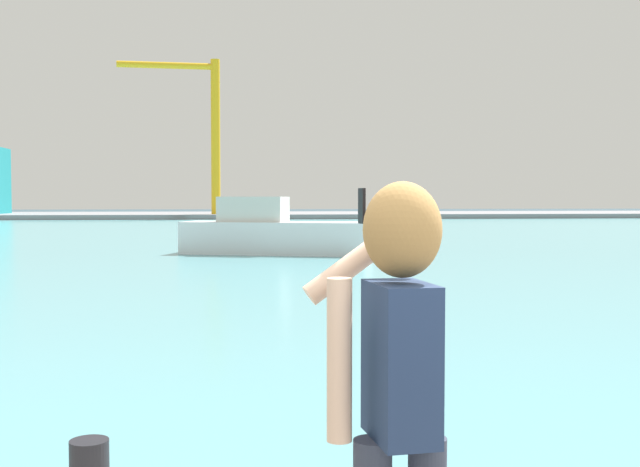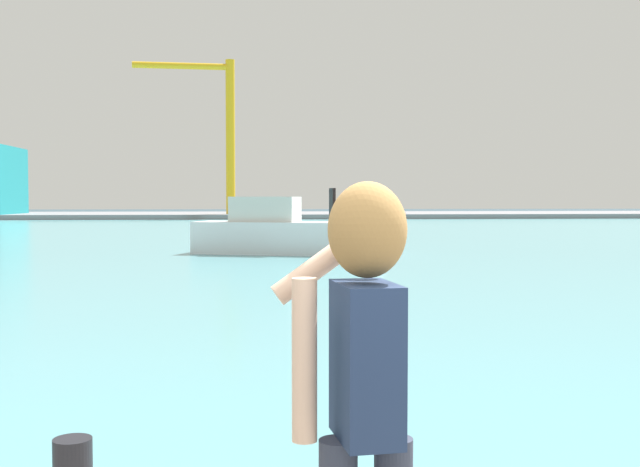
# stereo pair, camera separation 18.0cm
# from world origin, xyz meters

# --- Properties ---
(ground_plane) EXTENTS (220.00, 220.00, 0.00)m
(ground_plane) POSITION_xyz_m (0.00, 50.00, 0.00)
(ground_plane) COLOR #334751
(harbor_water) EXTENTS (140.00, 100.00, 0.02)m
(harbor_water) POSITION_xyz_m (0.00, 52.00, 0.01)
(harbor_water) COLOR #599EA8
(harbor_water) RESTS_ON ground_plane
(far_shore_dock) EXTENTS (140.00, 20.00, 0.54)m
(far_shore_dock) POSITION_xyz_m (0.00, 92.00, 0.27)
(far_shore_dock) COLOR gray
(far_shore_dock) RESTS_ON ground_plane
(person_photographer) EXTENTS (0.53, 0.55, 1.74)m
(person_photographer) POSITION_xyz_m (-0.72, 0.29, 1.71)
(person_photographer) COLOR #2D3342
(person_photographer) RESTS_ON quay_promenade
(boat_moored) EXTENTS (7.99, 4.42, 2.36)m
(boat_moored) POSITION_xyz_m (0.32, 29.83, 0.88)
(boat_moored) COLOR white
(boat_moored) RESTS_ON harbor_water
(port_crane) EXTENTS (11.00, 1.52, 16.97)m
(port_crane) POSITION_xyz_m (-4.34, 84.77, 10.81)
(port_crane) COLOR yellow
(port_crane) RESTS_ON far_shore_dock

